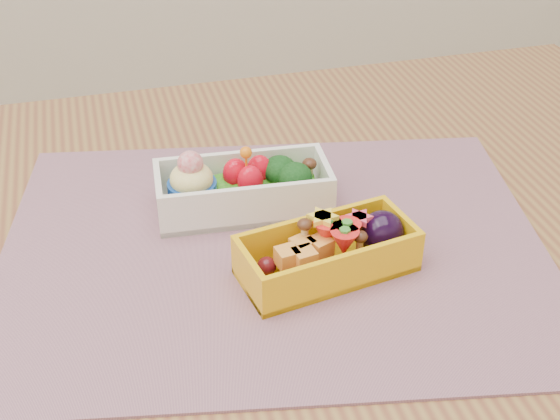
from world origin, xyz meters
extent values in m
cube|color=brown|center=(0.00, 0.00, 0.73)|extent=(1.20, 0.80, 0.04)
cylinder|color=brown|center=(0.54, 0.34, 0.35)|extent=(0.06, 0.06, 0.71)
cube|color=#9E6D72|center=(0.04, 0.00, 0.75)|extent=(0.59, 0.49, 0.00)
cube|color=white|center=(0.03, 0.08, 0.78)|extent=(0.18, 0.09, 0.05)
ellipsoid|color=#55B024|center=(0.03, 0.08, 0.77)|extent=(0.17, 0.08, 0.02)
cylinder|color=#144399|center=(-0.02, 0.08, 0.78)|extent=(0.05, 0.05, 0.03)
sphere|color=red|center=(-0.02, 0.08, 0.81)|extent=(0.03, 0.03, 0.03)
ellipsoid|color=red|center=(0.03, 0.08, 0.79)|extent=(0.03, 0.02, 0.03)
ellipsoid|color=red|center=(0.04, 0.07, 0.79)|extent=(0.03, 0.02, 0.03)
ellipsoid|color=red|center=(0.05, 0.08, 0.79)|extent=(0.03, 0.02, 0.03)
sphere|color=orange|center=(0.04, 0.08, 0.82)|extent=(0.01, 0.01, 0.01)
ellipsoid|color=black|center=(0.07, 0.08, 0.79)|extent=(0.04, 0.04, 0.03)
ellipsoid|color=black|center=(0.08, 0.06, 0.79)|extent=(0.04, 0.04, 0.03)
ellipsoid|color=#3F2111|center=(0.10, 0.08, 0.79)|extent=(0.02, 0.02, 0.01)
cube|color=#E9AD0B|center=(0.08, -0.05, 0.77)|extent=(0.17, 0.10, 0.04)
ellipsoid|color=#4F0E14|center=(0.05, -0.06, 0.77)|extent=(0.09, 0.05, 0.02)
cube|color=orange|center=(0.06, -0.05, 0.78)|extent=(0.05, 0.04, 0.02)
cone|color=red|center=(0.08, -0.04, 0.79)|extent=(0.03, 0.03, 0.03)
cone|color=red|center=(0.10, -0.04, 0.79)|extent=(0.03, 0.03, 0.03)
cone|color=red|center=(0.09, -0.05, 0.79)|extent=(0.03, 0.03, 0.03)
cylinder|color=yellow|center=(0.08, -0.03, 0.80)|extent=(0.03, 0.03, 0.01)
cylinder|color=#E53F5B|center=(0.12, -0.03, 0.80)|extent=(0.03, 0.03, 0.01)
ellipsoid|color=#3F2111|center=(0.06, -0.03, 0.78)|extent=(0.01, 0.01, 0.01)
ellipsoid|color=#3F2111|center=(0.11, -0.05, 0.78)|extent=(0.01, 0.01, 0.01)
ellipsoid|color=black|center=(0.14, -0.04, 0.78)|extent=(0.04, 0.04, 0.04)
camera|label=1|loc=(-0.10, -0.55, 1.18)|focal=47.78mm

